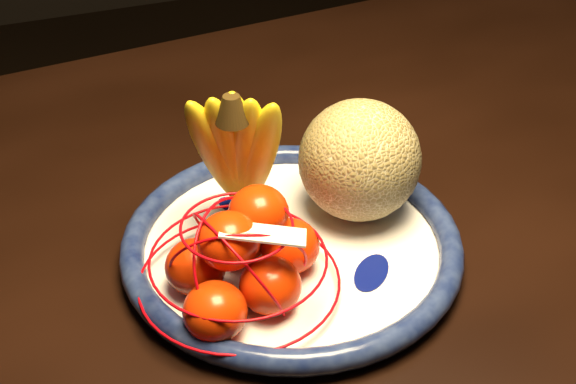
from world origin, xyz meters
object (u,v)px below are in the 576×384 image
object	(u,v)px
fruit_bowl	(292,245)
cantaloupe	(360,160)
dining_table	(382,219)
mandarin_bag	(242,258)
banana_bunch	(238,148)

from	to	relation	value
fruit_bowl	cantaloupe	distance (m)	0.11
dining_table	cantaloupe	size ratio (longest dim) A/B	12.20
dining_table	mandarin_bag	bearing A→B (deg)	-152.14
fruit_bowl	dining_table	bearing A→B (deg)	34.05
fruit_bowl	banana_bunch	distance (m)	0.11
dining_table	banana_bunch	bearing A→B (deg)	-170.11
mandarin_bag	fruit_bowl	bearing A→B (deg)	32.26
dining_table	cantaloupe	xyz separation A→B (m)	(-0.07, -0.08, 0.15)
cantaloupe	banana_bunch	world-z (taller)	banana_bunch
dining_table	cantaloupe	distance (m)	0.18
fruit_bowl	mandarin_bag	size ratio (longest dim) A/B	1.37
cantaloupe	dining_table	bearing A→B (deg)	45.70
dining_table	fruit_bowl	bearing A→B (deg)	-151.64
dining_table	fruit_bowl	world-z (taller)	fruit_bowl
dining_table	mandarin_bag	xyz separation A→B (m)	(-0.22, -0.14, 0.12)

